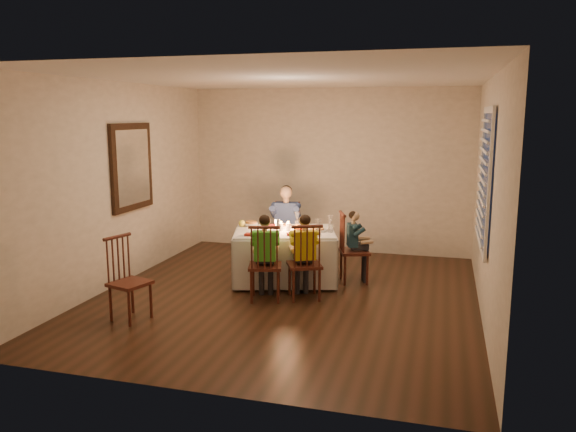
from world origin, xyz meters
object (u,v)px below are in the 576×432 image
(adult, at_px, (286,266))
(serving_bowl, at_px, (251,224))
(chair_adult, at_px, (286,266))
(child_teal, at_px, (354,282))
(dining_table, at_px, (285,245))
(chair_extra, at_px, (132,319))
(child_yellow, at_px, (304,298))
(chair_near_left, at_px, (265,299))
(child_green, at_px, (265,299))
(chair_near_right, at_px, (304,298))
(chair_end, at_px, (354,282))

(adult, relative_size, serving_bowl, 6.15)
(chair_adult, relative_size, child_teal, 0.99)
(dining_table, distance_m, chair_extra, 2.23)
(child_yellow, relative_size, child_teal, 1.08)
(chair_near_left, height_order, chair_extra, chair_near_left)
(chair_extra, relative_size, child_green, 0.88)
(adult, xyz_separation_m, child_green, (0.17, -1.51, 0.00))
(child_teal, bearing_deg, serving_bowl, 73.07)
(chair_extra, relative_size, child_yellow, 0.89)
(dining_table, distance_m, chair_near_right, 0.89)
(chair_near_right, bearing_deg, child_teal, -143.86)
(chair_adult, height_order, adult, adult)
(chair_near_left, xyz_separation_m, child_green, (0.00, 0.00, 0.00))
(child_teal, bearing_deg, chair_adult, 45.77)
(chair_end, xyz_separation_m, chair_extra, (-2.10, -2.03, 0.00))
(child_green, bearing_deg, chair_adult, -98.62)
(child_yellow, bearing_deg, chair_extra, 11.63)
(chair_near_right, relative_size, adult, 0.79)
(child_yellow, bearing_deg, serving_bowl, -64.06)
(dining_table, height_order, child_teal, dining_table)
(chair_near_left, xyz_separation_m, adult, (-0.17, 1.51, 0.00))
(chair_extra, bearing_deg, chair_near_left, -32.64)
(child_teal, bearing_deg, child_green, 118.63)
(chair_near_right, height_order, child_green, child_green)
(chair_extra, bearing_deg, child_teal, -29.20)
(dining_table, bearing_deg, adult, 88.45)
(child_teal, bearing_deg, adult, 45.77)
(child_green, xyz_separation_m, serving_bowl, (-0.51, 0.95, 0.71))
(chair_near_left, xyz_separation_m, child_yellow, (0.44, 0.17, 0.00))
(chair_adult, relative_size, chair_end, 1.00)
(child_green, height_order, serving_bowl, serving_bowl)
(chair_near_right, bearing_deg, chair_extra, 11.63)
(child_green, relative_size, child_yellow, 1.01)
(dining_table, relative_size, chair_near_right, 1.64)
(child_green, xyz_separation_m, child_teal, (0.91, 1.01, 0.00))
(chair_end, xyz_separation_m, child_yellow, (-0.47, -0.84, 0.00))
(dining_table, xyz_separation_m, child_yellow, (0.42, -0.61, -0.49))
(dining_table, bearing_deg, chair_end, -1.72)
(chair_near_right, bearing_deg, serving_bowl, -64.06)
(chair_near_right, relative_size, child_green, 0.90)
(dining_table, height_order, adult, dining_table)
(chair_extra, distance_m, serving_bowl, 2.20)
(dining_table, distance_m, serving_bowl, 0.59)
(chair_extra, height_order, child_green, child_green)
(chair_near_right, relative_size, serving_bowl, 4.86)
(chair_extra, height_order, child_yellow, child_yellow)
(chair_near_right, relative_size, child_yellow, 0.91)
(chair_extra, distance_m, child_green, 1.57)
(dining_table, xyz_separation_m, chair_end, (0.89, 0.23, -0.49))
(child_green, relative_size, child_teal, 1.09)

